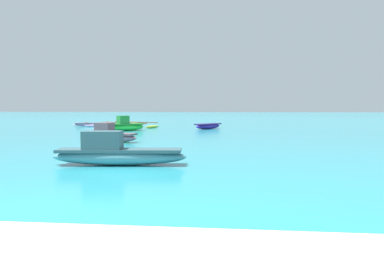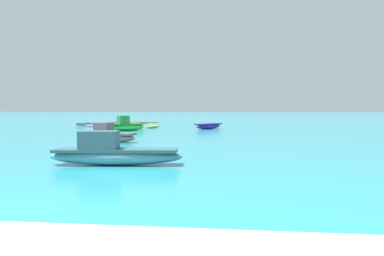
# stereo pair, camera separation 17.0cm
# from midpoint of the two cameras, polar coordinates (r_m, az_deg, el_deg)

# --- Properties ---
(moored_boat_0) EXTENTS (2.30, 2.02, 0.99)m
(moored_boat_0) POSITION_cam_midpoint_polar(r_m,az_deg,el_deg) (22.64, -11.09, 0.42)
(moored_boat_0) COLOR #2FD844
(moored_boat_0) RESTS_ON ground_plane
(moored_boat_1) EXTENTS (3.86, 3.90, 0.34)m
(moored_boat_1) POSITION_cam_midpoint_polar(r_m,az_deg,el_deg) (29.27, -15.48, 0.63)
(moored_boat_1) COLOR #DEA3D9
(moored_boat_1) RESTS_ON ground_plane
(moored_boat_2) EXTENTS (3.52, 0.94, 0.89)m
(moored_boat_2) POSITION_cam_midpoint_polar(r_m,az_deg,el_deg) (9.14, -12.98, -4.09)
(moored_boat_2) COLOR teal
(moored_boat_2) RESTS_ON ground_plane
(moored_boat_3) EXTENTS (4.66, 3.26, 0.41)m
(moored_boat_3) POSITION_cam_midpoint_polar(r_m,az_deg,el_deg) (26.64, -10.48, 0.52)
(moored_boat_3) COLOR #B4D137
(moored_boat_3) RESTS_ON ground_plane
(moored_boat_4) EXTENTS (2.60, 1.25, 0.84)m
(moored_boat_4) POSITION_cam_midpoint_polar(r_m,az_deg,el_deg) (15.37, -13.87, -1.17)
(moored_boat_4) COLOR gray
(moored_boat_4) RESTS_ON ground_plane
(moored_boat_5) EXTENTS (2.02, 2.36, 0.39)m
(moored_boat_5) POSITION_cam_midpoint_polar(r_m,az_deg,el_deg) (24.21, 2.49, 0.36)
(moored_boat_5) COLOR #3D2299
(moored_boat_5) RESTS_ON ground_plane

